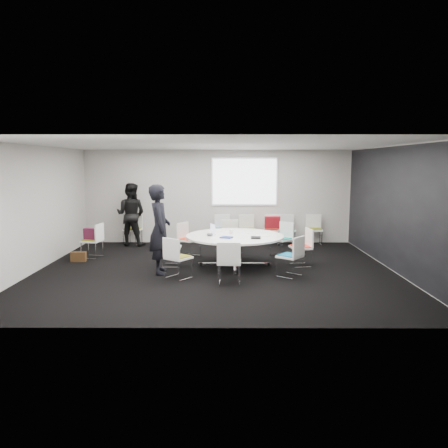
{
  "coord_description": "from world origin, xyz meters",
  "views": [
    {
      "loc": [
        0.24,
        -9.64,
        2.41
      ],
      "look_at": [
        0.2,
        0.4,
        1.0
      ],
      "focal_mm": 35.0,
      "sensor_mm": 36.0,
      "label": 1
    }
  ],
  "objects_px": {
    "conference_table": "(235,243)",
    "chair_spare_left": "(93,247)",
    "chair_ring_g": "(229,271)",
    "chair_ring_d": "(189,246)",
    "chair_ring_e": "(171,255)",
    "chair_person_back": "(133,235)",
    "chair_back_b": "(248,235)",
    "chair_back_c": "(271,235)",
    "chair_back_e": "(314,235)",
    "chair_ring_b": "(282,246)",
    "cup": "(231,232)",
    "brown_bag": "(79,257)",
    "laptop": "(212,235)",
    "chair_ring_c": "(232,243)",
    "chair_back_d": "(287,235)",
    "person_main": "(160,229)",
    "maroon_bag": "(92,234)",
    "chair_back_a": "(223,235)",
    "chair_ring_h": "(290,264)",
    "chair_ring_a": "(301,254)",
    "chair_ring_f": "(178,266)",
    "person_back": "(131,214)"
  },
  "relations": [
    {
      "from": "chair_ring_c",
      "to": "chair_spare_left",
      "type": "height_order",
      "value": "same"
    },
    {
      "from": "brown_bag",
      "to": "chair_ring_e",
      "type": "bearing_deg",
      "value": -11.21
    },
    {
      "from": "chair_ring_g",
      "to": "chair_spare_left",
      "type": "bearing_deg",
      "value": 148.02
    },
    {
      "from": "maroon_bag",
      "to": "chair_ring_f",
      "type": "bearing_deg",
      "value": -39.81
    },
    {
      "from": "chair_ring_d",
      "to": "chair_ring_c",
      "type": "bearing_deg",
      "value": 146.9
    },
    {
      "from": "chair_ring_c",
      "to": "chair_back_d",
      "type": "relative_size",
      "value": 1.0
    },
    {
      "from": "chair_back_d",
      "to": "person_back",
      "type": "bearing_deg",
      "value": -0.37
    },
    {
      "from": "chair_ring_c",
      "to": "chair_ring_g",
      "type": "distance_m",
      "value": 3.09
    },
    {
      "from": "chair_ring_e",
      "to": "conference_table",
      "type": "bearing_deg",
      "value": 90.24
    },
    {
      "from": "chair_back_a",
      "to": "chair_ring_h",
      "type": "bearing_deg",
      "value": 105.95
    },
    {
      "from": "chair_ring_g",
      "to": "person_main",
      "type": "height_order",
      "value": "person_main"
    },
    {
      "from": "chair_ring_a",
      "to": "cup",
      "type": "height_order",
      "value": "chair_ring_a"
    },
    {
      "from": "chair_back_c",
      "to": "chair_back_e",
      "type": "height_order",
      "value": "same"
    },
    {
      "from": "chair_ring_c",
      "to": "brown_bag",
      "type": "height_order",
      "value": "chair_ring_c"
    },
    {
      "from": "chair_ring_c",
      "to": "maroon_bag",
      "type": "height_order",
      "value": "chair_ring_c"
    },
    {
      "from": "chair_ring_b",
      "to": "chair_ring_e",
      "type": "relative_size",
      "value": 1.0
    },
    {
      "from": "chair_ring_e",
      "to": "laptop",
      "type": "distance_m",
      "value": 1.07
    },
    {
      "from": "chair_ring_d",
      "to": "chair_back_b",
      "type": "xyz_separation_m",
      "value": [
        1.62,
        1.7,
        0.0
      ]
    },
    {
      "from": "chair_ring_g",
      "to": "chair_back_b",
      "type": "xyz_separation_m",
      "value": [
        0.6,
        4.27,
        0.0
      ]
    },
    {
      "from": "chair_ring_g",
      "to": "chair_spare_left",
      "type": "xyz_separation_m",
      "value": [
        -3.47,
        2.43,
        0.0
      ]
    },
    {
      "from": "chair_ring_d",
      "to": "chair_back_a",
      "type": "height_order",
      "value": "same"
    },
    {
      "from": "chair_person_back",
      "to": "chair_spare_left",
      "type": "bearing_deg",
      "value": 88.39
    },
    {
      "from": "laptop",
      "to": "chair_back_d",
      "type": "bearing_deg",
      "value": -41.08
    },
    {
      "from": "conference_table",
      "to": "chair_ring_b",
      "type": "bearing_deg",
      "value": 40.83
    },
    {
      "from": "cup",
      "to": "maroon_bag",
      "type": "xyz_separation_m",
      "value": [
        -3.54,
        0.64,
        -0.16
      ]
    },
    {
      "from": "chair_ring_d",
      "to": "chair_ring_g",
      "type": "height_order",
      "value": "same"
    },
    {
      "from": "chair_ring_a",
      "to": "cup",
      "type": "distance_m",
      "value": 1.74
    },
    {
      "from": "chair_ring_e",
      "to": "chair_person_back",
      "type": "xyz_separation_m",
      "value": [
        -1.48,
        2.77,
        0.0
      ]
    },
    {
      "from": "conference_table",
      "to": "chair_spare_left",
      "type": "height_order",
      "value": "chair_spare_left"
    },
    {
      "from": "conference_table",
      "to": "chair_ring_b",
      "type": "distance_m",
      "value": 1.66
    },
    {
      "from": "chair_ring_b",
      "to": "brown_bag",
      "type": "xyz_separation_m",
      "value": [
        -5.08,
        -0.64,
        -0.16
      ]
    },
    {
      "from": "chair_person_back",
      "to": "person_main",
      "type": "xyz_separation_m",
      "value": [
        1.33,
        -3.42,
        0.7
      ]
    },
    {
      "from": "chair_back_b",
      "to": "maroon_bag",
      "type": "bearing_deg",
      "value": 11.14
    },
    {
      "from": "chair_back_e",
      "to": "person_main",
      "type": "relative_size",
      "value": 0.45
    },
    {
      "from": "conference_table",
      "to": "chair_ring_f",
      "type": "relative_size",
      "value": 2.59
    },
    {
      "from": "chair_ring_e",
      "to": "maroon_bag",
      "type": "relative_size",
      "value": 2.2
    },
    {
      "from": "person_back",
      "to": "chair_person_back",
      "type": "bearing_deg",
      "value": -81.07
    },
    {
      "from": "chair_ring_b",
      "to": "chair_ring_g",
      "type": "xyz_separation_m",
      "value": [
        -1.38,
        -2.64,
        0.0
      ]
    },
    {
      "from": "conference_table",
      "to": "chair_ring_d",
      "type": "height_order",
      "value": "chair_ring_d"
    },
    {
      "from": "chair_person_back",
      "to": "brown_bag",
      "type": "relative_size",
      "value": 2.44
    },
    {
      "from": "chair_back_e",
      "to": "person_back",
      "type": "xyz_separation_m",
      "value": [
        -5.4,
        -0.15,
        0.64
      ]
    },
    {
      "from": "laptop",
      "to": "chair_back_e",
      "type": "bearing_deg",
      "value": -50.03
    },
    {
      "from": "chair_ring_b",
      "to": "cup",
      "type": "bearing_deg",
      "value": 79.6
    },
    {
      "from": "chair_ring_b",
      "to": "chair_ring_c",
      "type": "relative_size",
      "value": 1.0
    },
    {
      "from": "chair_back_e",
      "to": "chair_person_back",
      "type": "relative_size",
      "value": 1.0
    },
    {
      "from": "chair_ring_c",
      "to": "laptop",
      "type": "relative_size",
      "value": 2.82
    },
    {
      "from": "chair_ring_g",
      "to": "chair_ring_d",
      "type": "bearing_deg",
      "value": 114.82
    },
    {
      "from": "conference_table",
      "to": "chair_back_c",
      "type": "relative_size",
      "value": 2.59
    },
    {
      "from": "chair_back_d",
      "to": "maroon_bag",
      "type": "xyz_separation_m",
      "value": [
        -5.23,
        -1.84,
        0.34
      ]
    },
    {
      "from": "chair_ring_e",
      "to": "chair_back_a",
      "type": "relative_size",
      "value": 1.0
    }
  ]
}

